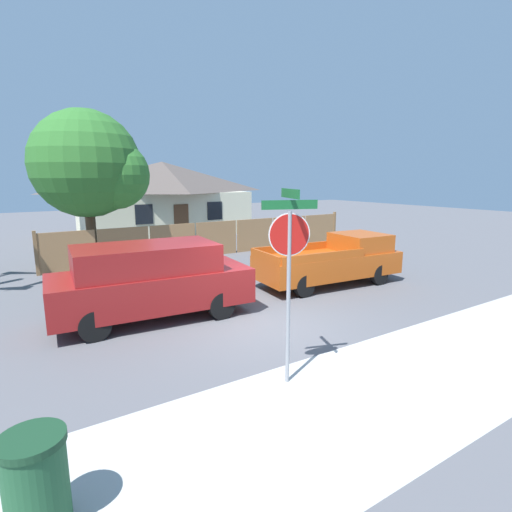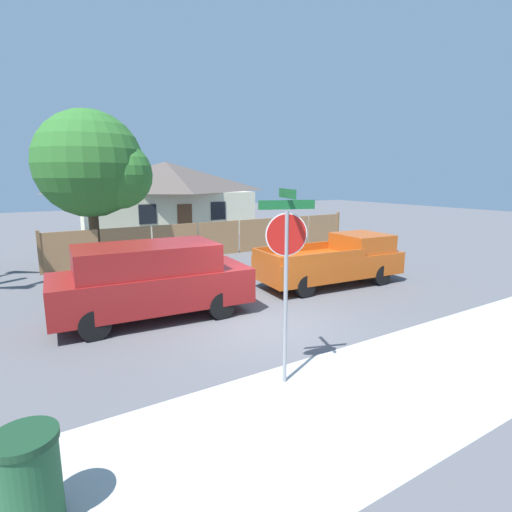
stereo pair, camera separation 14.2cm
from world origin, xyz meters
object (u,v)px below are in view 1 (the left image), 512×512
Objects in this scene: orange_pickup at (333,261)px; stop_sign at (289,254)px; red_suv at (151,279)px; house at (163,196)px; trash_bin at (36,483)px; oak_tree at (92,167)px.

stop_sign reaches higher than orange_pickup.
orange_pickup is at bearing 4.58° from red_suv.
house is 22.75m from trash_bin.
house is at bearing 66.80° from trash_bin.
red_suv is at bearing -91.96° from oak_tree.
house is 2.09× the size of orange_pickup.
stop_sign is at bearing -135.20° from orange_pickup.
oak_tree is at bearing 75.99° from trash_bin.
oak_tree is 10.20m from orange_pickup.
red_suv is 6.31m from trash_bin.
house reaches higher than orange_pickup.
red_suv reaches higher than trash_bin.
stop_sign reaches higher than trash_bin.
red_suv is 4.74× the size of trash_bin.
oak_tree is at bearing 92.80° from red_suv.
stop_sign is at bearing -73.37° from red_suv.
red_suv is at bearing -111.12° from house.
orange_pickup is 1.50× the size of stop_sign.
orange_pickup is (5.99, -7.62, -3.17)m from oak_tree.
orange_pickup is 10.78m from trash_bin.
red_suv is at bearing -175.42° from orange_pickup.
red_suv is 6.25m from orange_pickup.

